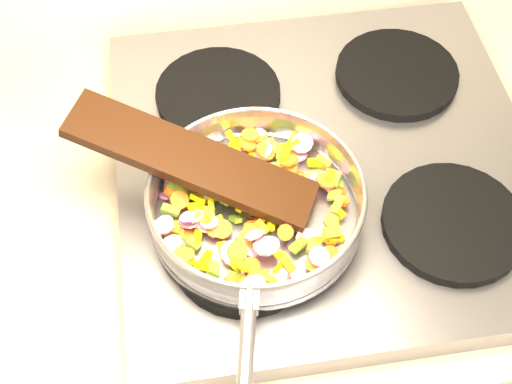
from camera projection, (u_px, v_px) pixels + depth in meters
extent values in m
cube|color=#939399|center=(326.00, 166.00, 1.04)|extent=(0.60, 0.60, 0.04)
cylinder|color=black|center=(245.00, 250.00, 0.92)|extent=(0.19, 0.19, 0.02)
cylinder|color=black|center=(453.00, 223.00, 0.94)|extent=(0.19, 0.19, 0.02)
cylinder|color=black|center=(218.00, 94.00, 1.08)|extent=(0.19, 0.19, 0.02)
cylinder|color=black|center=(397.00, 74.00, 1.11)|extent=(0.19, 0.19, 0.02)
cylinder|color=#9E9EA5|center=(256.00, 214.00, 0.94)|extent=(0.28, 0.28, 0.01)
torus|color=#9E9EA5|center=(256.00, 201.00, 0.91)|extent=(0.32, 0.32, 0.05)
torus|color=#9E9EA5|center=(256.00, 190.00, 0.89)|extent=(0.28, 0.28, 0.01)
cylinder|color=#9E9EA5|center=(245.00, 371.00, 0.76)|extent=(0.06, 0.19, 0.02)
cube|color=#9E9EA5|center=(249.00, 300.00, 0.82)|extent=(0.03, 0.03, 0.02)
cylinder|color=#C01259|center=(319.00, 256.00, 0.87)|extent=(0.04, 0.04, 0.01)
cube|color=yellow|center=(204.00, 266.00, 0.88)|extent=(0.02, 0.01, 0.02)
cube|color=yellow|center=(198.00, 199.00, 0.93)|extent=(0.02, 0.02, 0.01)
cube|color=#719E22|center=(179.00, 196.00, 0.93)|extent=(0.02, 0.02, 0.01)
cylinder|color=#C01259|center=(204.00, 223.00, 0.91)|extent=(0.03, 0.03, 0.02)
cube|color=#719E22|center=(335.00, 195.00, 0.94)|extent=(0.02, 0.02, 0.01)
cube|color=#719E22|center=(202.00, 171.00, 0.96)|extent=(0.02, 0.03, 0.02)
cube|color=yellow|center=(220.00, 176.00, 0.95)|extent=(0.02, 0.02, 0.02)
cylinder|color=orange|center=(178.00, 243.00, 0.91)|extent=(0.04, 0.04, 0.01)
cylinder|color=orange|center=(265.00, 152.00, 0.97)|extent=(0.03, 0.04, 0.02)
cube|color=#719E22|center=(281.00, 152.00, 0.98)|extent=(0.02, 0.02, 0.02)
cube|color=yellow|center=(243.00, 206.00, 0.93)|extent=(0.02, 0.02, 0.01)
cylinder|color=orange|center=(331.00, 236.00, 0.91)|extent=(0.04, 0.04, 0.01)
cube|color=#719E22|center=(177.00, 226.00, 0.91)|extent=(0.02, 0.02, 0.02)
cylinder|color=#C01259|center=(254.00, 234.00, 0.89)|extent=(0.04, 0.03, 0.02)
cube|color=yellow|center=(338.00, 212.00, 0.92)|extent=(0.02, 0.02, 0.01)
cube|color=yellow|center=(271.00, 222.00, 0.92)|extent=(0.02, 0.03, 0.01)
cube|color=#719E22|center=(336.00, 179.00, 0.95)|extent=(0.02, 0.03, 0.01)
cylinder|color=orange|center=(330.00, 256.00, 0.89)|extent=(0.04, 0.04, 0.02)
cylinder|color=orange|center=(285.00, 202.00, 0.94)|extent=(0.03, 0.03, 0.01)
cylinder|color=#C01259|center=(278.00, 277.00, 0.87)|extent=(0.04, 0.04, 0.02)
cube|color=#719E22|center=(297.00, 212.00, 0.93)|extent=(0.02, 0.02, 0.01)
cube|color=yellow|center=(203.00, 218.00, 0.90)|extent=(0.02, 0.02, 0.01)
cylinder|color=orange|center=(331.00, 221.00, 0.90)|extent=(0.02, 0.02, 0.01)
cylinder|color=#C01259|center=(208.00, 162.00, 0.98)|extent=(0.03, 0.03, 0.00)
cylinder|color=#C01259|center=(264.00, 203.00, 0.92)|extent=(0.04, 0.04, 0.02)
cube|color=#719E22|center=(178.00, 180.00, 0.96)|extent=(0.02, 0.02, 0.02)
cube|color=#719E22|center=(173.00, 178.00, 0.95)|extent=(0.02, 0.03, 0.01)
cube|color=#719E22|center=(199.00, 174.00, 0.95)|extent=(0.01, 0.03, 0.01)
cylinder|color=orange|center=(243.00, 172.00, 0.96)|extent=(0.03, 0.03, 0.02)
cube|color=yellow|center=(316.00, 163.00, 0.98)|extent=(0.03, 0.01, 0.01)
cube|color=yellow|center=(267.00, 208.00, 0.93)|extent=(0.02, 0.02, 0.01)
cylinder|color=#C01259|center=(234.00, 160.00, 0.96)|extent=(0.05, 0.05, 0.00)
cube|color=#719E22|center=(233.00, 276.00, 0.88)|extent=(0.02, 0.02, 0.02)
cylinder|color=orange|center=(236.00, 168.00, 0.96)|extent=(0.03, 0.03, 0.02)
cube|color=yellow|center=(242.00, 143.00, 0.99)|extent=(0.02, 0.02, 0.02)
cylinder|color=orange|center=(290.00, 156.00, 0.99)|extent=(0.03, 0.03, 0.01)
cube|color=#719E22|center=(313.00, 247.00, 0.88)|extent=(0.02, 0.02, 0.01)
cylinder|color=orange|center=(290.00, 171.00, 0.96)|extent=(0.03, 0.03, 0.02)
cube|color=yellow|center=(254.00, 227.00, 0.91)|extent=(0.02, 0.01, 0.01)
cube|color=yellow|center=(267.00, 187.00, 0.94)|extent=(0.02, 0.03, 0.01)
cube|color=#719E22|center=(214.00, 268.00, 0.86)|extent=(0.02, 0.02, 0.02)
cylinder|color=orange|center=(277.00, 187.00, 0.95)|extent=(0.02, 0.02, 0.02)
cylinder|color=orange|center=(247.00, 284.00, 0.86)|extent=(0.02, 0.02, 0.01)
cylinder|color=#C01259|center=(284.00, 184.00, 0.96)|extent=(0.04, 0.03, 0.03)
cylinder|color=orange|center=(190.00, 236.00, 0.91)|extent=(0.04, 0.03, 0.02)
cylinder|color=orange|center=(252.00, 266.00, 0.88)|extent=(0.03, 0.03, 0.02)
cylinder|color=#C01259|center=(258.00, 139.00, 1.00)|extent=(0.03, 0.03, 0.01)
cube|color=#719E22|center=(235.00, 219.00, 0.93)|extent=(0.02, 0.02, 0.02)
cylinder|color=#C01259|center=(257.00, 283.00, 0.87)|extent=(0.04, 0.03, 0.03)
cube|color=yellow|center=(181.00, 245.00, 0.90)|extent=(0.02, 0.02, 0.01)
cylinder|color=orange|center=(250.00, 135.00, 0.99)|extent=(0.04, 0.04, 0.01)
cylinder|color=orange|center=(342.00, 201.00, 0.93)|extent=(0.03, 0.03, 0.01)
cylinder|color=orange|center=(340.00, 195.00, 0.95)|extent=(0.03, 0.03, 0.02)
cube|color=yellow|center=(253.00, 157.00, 0.98)|extent=(0.01, 0.02, 0.01)
cylinder|color=orange|center=(207.00, 196.00, 0.94)|extent=(0.03, 0.03, 0.02)
cube|color=yellow|center=(287.00, 212.00, 0.93)|extent=(0.02, 0.02, 0.02)
cylinder|color=orange|center=(248.00, 145.00, 0.98)|extent=(0.03, 0.03, 0.01)
cube|color=yellow|center=(223.00, 250.00, 0.90)|extent=(0.01, 0.02, 0.02)
cube|color=yellow|center=(201.00, 184.00, 0.95)|extent=(0.03, 0.02, 0.02)
cylinder|color=orange|center=(205.00, 191.00, 0.93)|extent=(0.03, 0.03, 0.02)
cylinder|color=orange|center=(222.00, 229.00, 0.90)|extent=(0.03, 0.02, 0.02)
cube|color=#719E22|center=(304.00, 179.00, 0.96)|extent=(0.03, 0.02, 0.01)
cylinder|color=orange|center=(261.00, 280.00, 0.87)|extent=(0.02, 0.02, 0.01)
cylinder|color=orange|center=(214.00, 229.00, 0.90)|extent=(0.03, 0.03, 0.01)
cylinder|color=orange|center=(181.00, 256.00, 0.87)|extent=(0.03, 0.02, 0.02)
cube|color=#719E22|center=(193.00, 243.00, 0.90)|extent=(0.02, 0.02, 0.01)
cylinder|color=#C01259|center=(318.00, 181.00, 0.96)|extent=(0.03, 0.04, 0.03)
cube|color=yellow|center=(210.00, 201.00, 0.93)|extent=(0.01, 0.03, 0.02)
cylinder|color=orange|center=(252.00, 229.00, 0.92)|extent=(0.03, 0.03, 0.01)
cube|color=yellow|center=(262.00, 227.00, 0.90)|extent=(0.02, 0.02, 0.01)
cylinder|color=#C01259|center=(253.00, 286.00, 0.85)|extent=(0.05, 0.05, 0.01)
cube|color=#719E22|center=(294.00, 195.00, 0.94)|extent=(0.02, 0.02, 0.01)
cube|color=yellow|center=(313.00, 240.00, 0.90)|extent=(0.02, 0.02, 0.02)
cylinder|color=#C01259|center=(259.00, 136.00, 0.99)|extent=(0.03, 0.03, 0.02)
cube|color=#719E22|center=(190.00, 195.00, 0.94)|extent=(0.02, 0.02, 0.01)
cylinder|color=orange|center=(244.00, 245.00, 0.90)|extent=(0.03, 0.03, 0.02)
cube|color=yellow|center=(229.00, 156.00, 0.98)|extent=(0.03, 0.03, 0.01)
cube|color=yellow|center=(293.00, 190.00, 0.94)|extent=(0.02, 0.02, 0.01)
cube|color=#719E22|center=(248.00, 235.00, 0.91)|extent=(0.02, 0.02, 0.02)
cylinder|color=#C01259|center=(299.00, 206.00, 0.94)|extent=(0.05, 0.04, 0.02)
cylinder|color=#C01259|center=(242.00, 180.00, 0.95)|extent=(0.04, 0.04, 0.02)
cube|color=#719E22|center=(298.00, 245.00, 0.89)|extent=(0.03, 0.03, 0.02)
cylinder|color=#C01259|center=(286.00, 288.00, 0.87)|extent=(0.04, 0.04, 0.03)
cube|color=#719E22|center=(260.00, 275.00, 0.88)|extent=(0.02, 0.02, 0.02)
cube|color=yellow|center=(289.00, 145.00, 1.00)|extent=(0.02, 0.02, 0.01)
cube|color=#719E22|center=(271.00, 280.00, 0.87)|extent=(0.02, 0.02, 0.01)
cube|color=yellow|center=(330.00, 176.00, 0.94)|extent=(0.02, 0.02, 0.01)
cube|color=yellow|center=(265.00, 143.00, 1.00)|extent=(0.03, 0.02, 0.01)
cube|color=#719E22|center=(264.00, 145.00, 0.99)|extent=(0.02, 0.02, 0.01)
cube|color=yellow|center=(242.00, 266.00, 0.86)|extent=(0.02, 0.02, 0.01)
cube|color=yellow|center=(293.00, 208.00, 0.92)|extent=(0.02, 0.01, 0.02)
cube|color=#719E22|center=(281.00, 178.00, 0.94)|extent=(0.03, 0.02, 0.01)
cube|color=yellow|center=(283.00, 258.00, 0.88)|extent=(0.02, 0.02, 0.01)
cylinder|color=orange|center=(289.00, 196.00, 0.94)|extent=(0.03, 0.03, 0.01)
cube|color=#719E22|center=(291.00, 163.00, 0.97)|extent=(0.02, 0.02, 0.01)
cylinder|color=#C01259|center=(302.00, 143.00, 0.98)|extent=(0.04, 0.04, 0.02)
cube|color=yellow|center=(285.00, 152.00, 0.97)|extent=(0.02, 0.03, 0.01)
cylinder|color=orange|center=(315.00, 263.00, 0.88)|extent=(0.03, 0.03, 0.02)
cube|color=yellow|center=(336.00, 239.00, 0.91)|extent=(0.02, 0.01, 0.02)
cylinder|color=#C01259|center=(164.00, 225.00, 0.90)|extent=(0.03, 0.03, 0.01)
cube|color=#719E22|center=(273.00, 150.00, 0.99)|extent=(0.02, 0.02, 0.01)
cube|color=yellow|center=(196.00, 207.00, 0.92)|extent=(0.02, 0.02, 0.02)
cube|color=#719E22|center=(209.00, 212.00, 0.92)|extent=(0.02, 0.02, 0.01)
cube|color=yellow|center=(184.00, 262.00, 0.88)|extent=(0.03, 0.02, 0.02)
cylinder|color=#C01259|center=(249.00, 168.00, 0.97)|extent=(0.04, 0.04, 0.01)
cylinder|color=orange|center=(255.00, 207.00, 0.93)|extent=(0.04, 0.04, 0.01)
cylinder|color=orange|center=(173.00, 191.00, 0.94)|extent=(0.03, 0.03, 0.02)
cylinder|color=orange|center=(255.00, 279.00, 0.87)|extent=(0.03, 0.03, 0.01)
cube|color=yellow|center=(293.00, 144.00, 0.98)|extent=(0.02, 0.02, 0.01)
cylinder|color=orange|center=(176.00, 236.00, 0.91)|extent=(0.04, 0.04, 0.01)
cylinder|color=#C01259|center=(298.00, 156.00, 0.98)|extent=(0.03, 0.03, 0.02)
cylinder|color=#C01259|center=(174.00, 248.00, 0.90)|extent=(0.05, 0.04, 0.02)
cylinder|color=#C01259|center=(209.00, 222.00, 0.90)|extent=(0.03, 0.03, 0.01)
cube|color=yellow|center=(280.00, 268.00, 0.88)|extent=(0.02, 0.02, 0.01)
cube|color=#719E22|center=(269.00, 167.00, 0.97)|extent=(0.02, 0.02, 0.01)
cube|color=#719E22|center=(213.00, 167.00, 0.96)|extent=(0.02, 0.02, 0.02)
cylinder|color=#C01259|center=(201.00, 160.00, 0.97)|extent=(0.04, 0.05, 0.02)
cylinder|color=orange|center=(177.00, 191.00, 0.93)|extent=(0.04, 0.04, 0.02)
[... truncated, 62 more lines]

